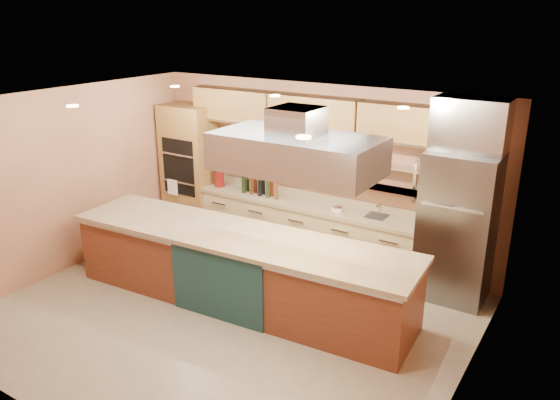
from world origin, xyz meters
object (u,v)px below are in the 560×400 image
Objects in this scene: flower_vase at (219,178)px; kitchen_scale at (338,208)px; refrigerator at (457,227)px; green_canister at (295,146)px; island at (239,268)px; copper_kettle at (269,143)px.

kitchen_scale is (2.31, 0.00, -0.11)m from flower_vase.
flower_vase reaches higher than kitchen_scale.
refrigerator reaches higher than green_canister.
island is (-2.44, -1.73, -0.54)m from refrigerator.
refrigerator is 6.71× the size of flower_vase.
flower_vase is 2.12× the size of kitchen_scale.
flower_vase is 1.93× the size of copper_kettle.
green_canister is at bearing 0.00° from copper_kettle.
island is 30.08× the size of copper_kettle.
kitchen_scale is (-1.81, 0.01, -0.08)m from refrigerator.
refrigerator is 4.13m from flower_vase.
refrigerator reaches higher than copper_kettle.
flower_vase is at bearing 179.86° from refrigerator.
green_canister is at bearing 8.87° from flower_vase.
kitchen_scale is at bearing 0.00° from flower_vase.
flower_vase reaches higher than island.
kitchen_scale is 0.86× the size of green_canister.
refrigerator is at bearing -0.14° from flower_vase.
island is at bearing -67.95° from copper_kettle.
kitchen_scale is 1.25m from green_canister.
flower_vase is (-1.69, 1.74, 0.58)m from island.
refrigerator is 12.98× the size of copper_kettle.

